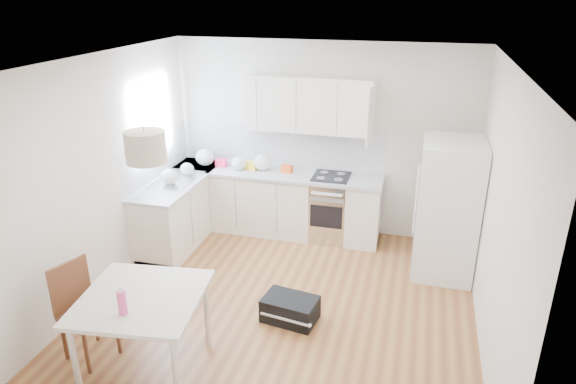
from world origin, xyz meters
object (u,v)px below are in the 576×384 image
object	(u,v)px
dining_table	(142,305)
dining_chair	(87,314)
refrigerator	(449,209)
gym_bag	(290,309)

from	to	relation	value
dining_table	dining_chair	size ratio (longest dim) A/B	1.20
refrigerator	gym_bag	distance (m)	2.31
dining_table	gym_bag	world-z (taller)	dining_table
gym_bag	refrigerator	bearing A→B (deg)	51.98
gym_bag	dining_chair	bearing A→B (deg)	-139.31
refrigerator	dining_chair	distance (m)	4.19
refrigerator	dining_table	size ratio (longest dim) A/B	1.45
refrigerator	dining_chair	bearing A→B (deg)	-141.64
gym_bag	dining_table	bearing A→B (deg)	-124.74
refrigerator	gym_bag	size ratio (longest dim) A/B	2.97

